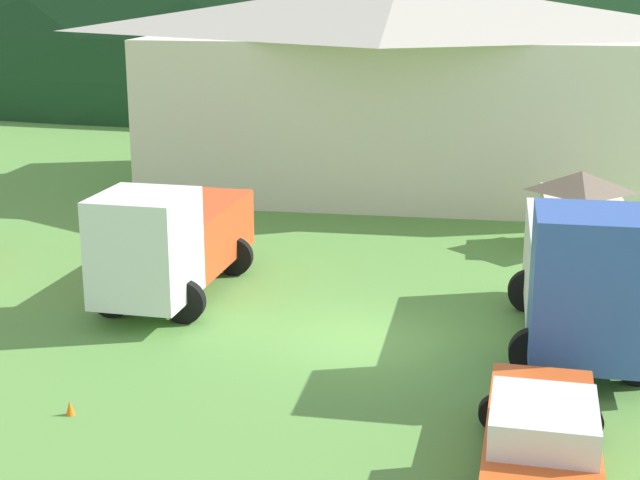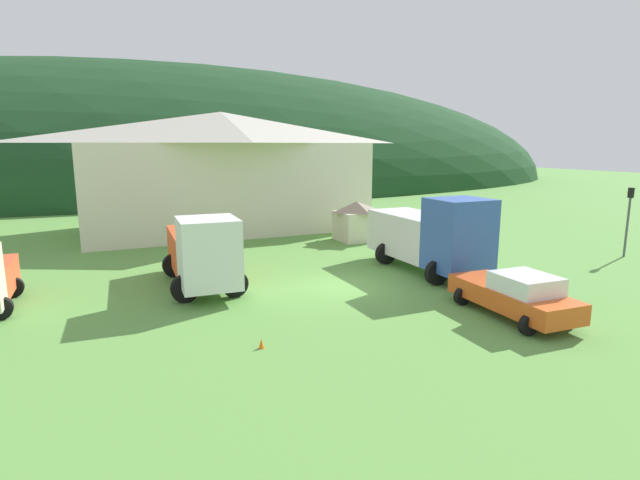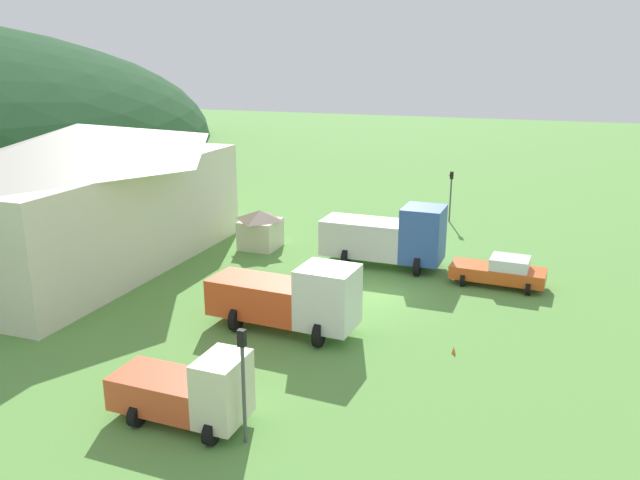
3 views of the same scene
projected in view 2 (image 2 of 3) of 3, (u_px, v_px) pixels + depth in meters
name	position (u px, v px, depth m)	size (l,w,h in m)	color
ground_plane	(345.00, 286.00, 21.75)	(200.00, 200.00, 0.00)	#5B9342
forested_hill_backdrop	(160.00, 186.00, 74.88)	(140.40, 60.00, 34.67)	#193D1E
depot_building	(223.00, 170.00, 35.97)	(20.56, 10.68, 8.33)	silver
play_shed_cream	(356.00, 220.00, 32.03)	(2.56, 2.49, 2.51)	beige
heavy_rig_white	(202.00, 251.00, 21.18)	(3.27, 6.98, 3.26)	white
box_truck_blue	(432.00, 235.00, 23.86)	(3.36, 7.16, 3.75)	#3356AD
service_pickup_orange	(515.00, 294.00, 17.77)	(2.52, 5.07, 1.66)	#DB551E
traffic_light_east	(628.00, 214.00, 27.10)	(0.20, 0.32, 3.79)	#4C4C51
traffic_cone_near_pickup	(262.00, 348.00, 15.15)	(0.36, 0.36, 0.60)	orange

